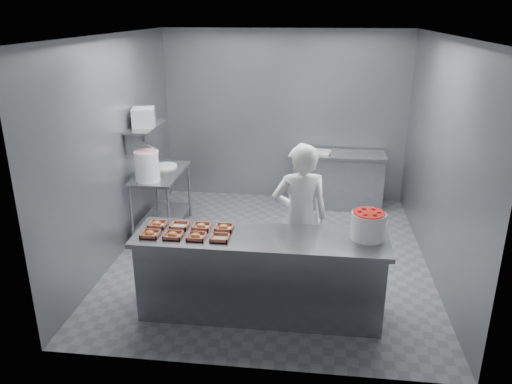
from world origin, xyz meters
The scene contains 24 objects.
floor centered at (0.00, 0.00, 0.00)m, with size 4.50×4.50×0.00m, color #4C4C51.
ceiling centered at (0.00, 0.00, 2.80)m, with size 4.50×4.50×0.00m, color white.
wall_back centered at (0.00, 2.25, 1.40)m, with size 4.00×0.04×2.80m, color slate.
wall_left centered at (-2.00, 0.00, 1.40)m, with size 0.04×4.50×2.80m, color slate.
wall_right centered at (2.00, 0.00, 1.40)m, with size 0.04×4.50×2.80m, color slate.
service_counter centered at (0.00, -1.35, 0.45)m, with size 2.60×0.70×0.90m.
prep_table centered at (-1.65, 0.60, 0.59)m, with size 0.60×1.20×0.90m.
back_counter centered at (0.90, 1.90, 0.45)m, with size 1.50×0.60×0.90m.
wall_shelf centered at (-1.82, 0.60, 1.55)m, with size 0.35×0.90×0.03m, color slate.
tray_0 centered at (-1.12, -1.47, 0.92)m, with size 0.19×0.18×0.06m.
tray_1 centered at (-0.88, -1.47, 0.92)m, with size 0.19×0.18×0.06m.
tray_2 centered at (-0.64, -1.47, 0.92)m, with size 0.19×0.18×0.06m.
tray_3 centered at (-0.39, -1.47, 0.92)m, with size 0.19×0.18×0.04m.
tray_4 centered at (-1.12, -1.23, 0.92)m, with size 0.19×0.18×0.06m.
tray_5 centered at (-0.87, -1.23, 0.92)m, with size 0.19×0.18×0.04m.
tray_6 centered at (-0.64, -1.23, 0.92)m, with size 0.19×0.18×0.06m.
tray_7 centered at (-0.40, -1.23, 0.92)m, with size 0.19×0.18×0.06m.
worker centered at (0.38, -0.75, 0.87)m, with size 0.63×0.41×1.73m, color white.
strawberry_tub centered at (1.08, -1.26, 1.05)m, with size 0.34×0.34×0.28m.
glaze_bucket centered at (-1.70, 0.21, 1.12)m, with size 0.34×0.32×0.50m.
bucket_lid centered at (-1.65, 0.85, 0.91)m, with size 0.34×0.34×0.03m, color white.
rag centered at (-1.62, 0.70, 0.91)m, with size 0.15×0.13×0.02m, color #CCB28C.
appliance centered at (-1.82, 0.56, 1.69)m, with size 0.29×0.34×0.25m, color gray.
paper_stack centered at (0.62, 1.90, 0.92)m, with size 0.30×0.22×0.04m, color silver.
Camera 1 is at (0.51, -5.93, 3.07)m, focal length 35.00 mm.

